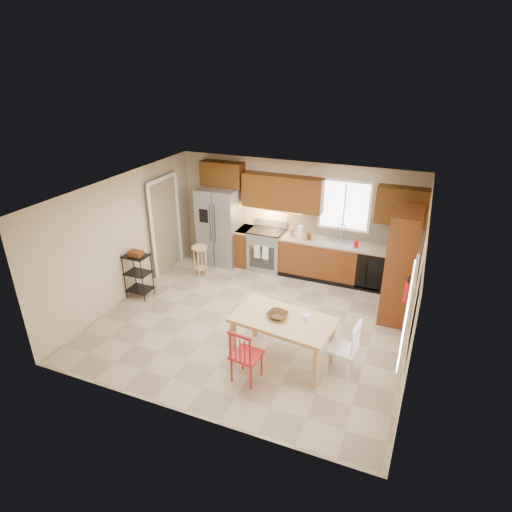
{
  "coord_description": "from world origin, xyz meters",
  "views": [
    {
      "loc": [
        2.62,
        -6.27,
        4.5
      ],
      "look_at": [
        -0.09,
        0.4,
        1.15
      ],
      "focal_mm": 30.0,
      "sensor_mm": 36.0,
      "label": 1
    }
  ],
  "objects_px": {
    "bar_stool": "(200,262)",
    "table_jar": "(306,319)",
    "pantry": "(400,266)",
    "table_bowl": "(277,318)",
    "chair_red": "(247,354)",
    "refrigerator": "(220,226)",
    "range_stove": "(267,250)",
    "fire_extinguisher": "(408,292)",
    "utility_cart": "(138,275)",
    "chair_white": "(342,347)",
    "soap_bottle": "(357,243)",
    "dining_table": "(283,339)"
  },
  "relations": [
    {
      "from": "table_jar",
      "to": "bar_stool",
      "type": "xyz_separation_m",
      "value": [
        -3.01,
        2.0,
        -0.45
      ]
    },
    {
      "from": "range_stove",
      "to": "chair_white",
      "type": "height_order",
      "value": "chair_white"
    },
    {
      "from": "soap_bottle",
      "to": "chair_white",
      "type": "bearing_deg",
      "value": -83.08
    },
    {
      "from": "soap_bottle",
      "to": "chair_red",
      "type": "bearing_deg",
      "value": -104.68
    },
    {
      "from": "fire_extinguisher",
      "to": "bar_stool",
      "type": "relative_size",
      "value": 0.5
    },
    {
      "from": "table_jar",
      "to": "pantry",
      "type": "bearing_deg",
      "value": 58.55
    },
    {
      "from": "table_bowl",
      "to": "table_jar",
      "type": "bearing_deg",
      "value": 12.53
    },
    {
      "from": "refrigerator",
      "to": "bar_stool",
      "type": "relative_size",
      "value": 2.55
    },
    {
      "from": "soap_bottle",
      "to": "utility_cart",
      "type": "height_order",
      "value": "soap_bottle"
    },
    {
      "from": "dining_table",
      "to": "table_jar",
      "type": "height_order",
      "value": "table_jar"
    },
    {
      "from": "table_jar",
      "to": "fire_extinguisher",
      "type": "bearing_deg",
      "value": 33.14
    },
    {
      "from": "range_stove",
      "to": "table_bowl",
      "type": "height_order",
      "value": "range_stove"
    },
    {
      "from": "refrigerator",
      "to": "chair_white",
      "type": "distance_m",
      "value": 4.62
    },
    {
      "from": "refrigerator",
      "to": "bar_stool",
      "type": "bearing_deg",
      "value": -95.23
    },
    {
      "from": "chair_white",
      "to": "table_jar",
      "type": "relative_size",
      "value": 6.82
    },
    {
      "from": "range_stove",
      "to": "utility_cart",
      "type": "distance_m",
      "value": 2.95
    },
    {
      "from": "refrigerator",
      "to": "pantry",
      "type": "relative_size",
      "value": 0.87
    },
    {
      "from": "table_jar",
      "to": "bar_stool",
      "type": "height_order",
      "value": "table_jar"
    },
    {
      "from": "pantry",
      "to": "utility_cart",
      "type": "distance_m",
      "value": 5.11
    },
    {
      "from": "range_stove",
      "to": "fire_extinguisher",
      "type": "distance_m",
      "value": 3.83
    },
    {
      "from": "table_bowl",
      "to": "bar_stool",
      "type": "relative_size",
      "value": 0.45
    },
    {
      "from": "table_jar",
      "to": "chair_red",
      "type": "bearing_deg",
      "value": -132.86
    },
    {
      "from": "dining_table",
      "to": "utility_cart",
      "type": "bearing_deg",
      "value": 173.0
    },
    {
      "from": "chair_white",
      "to": "utility_cart",
      "type": "xyz_separation_m",
      "value": [
        -4.33,
        0.79,
        0.02
      ]
    },
    {
      "from": "bar_stool",
      "to": "utility_cart",
      "type": "bearing_deg",
      "value": -116.29
    },
    {
      "from": "soap_bottle",
      "to": "fire_extinguisher",
      "type": "height_order",
      "value": "fire_extinguisher"
    },
    {
      "from": "chair_red",
      "to": "table_jar",
      "type": "bearing_deg",
      "value": 54.01
    },
    {
      "from": "chair_white",
      "to": "range_stove",
      "type": "bearing_deg",
      "value": 45.35
    },
    {
      "from": "soap_bottle",
      "to": "dining_table",
      "type": "bearing_deg",
      "value": -101.38
    },
    {
      "from": "dining_table",
      "to": "refrigerator",
      "type": "bearing_deg",
      "value": 137.71
    },
    {
      "from": "dining_table",
      "to": "chair_red",
      "type": "height_order",
      "value": "chair_red"
    },
    {
      "from": "table_bowl",
      "to": "chair_red",
      "type": "bearing_deg",
      "value": -111.16
    },
    {
      "from": "fire_extinguisher",
      "to": "bar_stool",
      "type": "distance_m",
      "value": 4.6
    },
    {
      "from": "soap_bottle",
      "to": "table_bowl",
      "type": "bearing_deg",
      "value": -103.2
    },
    {
      "from": "table_bowl",
      "to": "bar_stool",
      "type": "height_order",
      "value": "table_bowl"
    },
    {
      "from": "pantry",
      "to": "table_jar",
      "type": "xyz_separation_m",
      "value": [
        -1.2,
        -1.97,
        -0.24
      ]
    },
    {
      "from": "refrigerator",
      "to": "bar_stool",
      "type": "height_order",
      "value": "refrigerator"
    },
    {
      "from": "bar_stool",
      "to": "pantry",
      "type": "bearing_deg",
      "value": 2.78
    },
    {
      "from": "chair_white",
      "to": "utility_cart",
      "type": "height_order",
      "value": "utility_cart"
    },
    {
      "from": "chair_white",
      "to": "utility_cart",
      "type": "relative_size",
      "value": 0.96
    },
    {
      "from": "fire_extinguisher",
      "to": "refrigerator",
      "type": "bearing_deg",
      "value": 155.48
    },
    {
      "from": "pantry",
      "to": "chair_white",
      "type": "height_order",
      "value": "pantry"
    },
    {
      "from": "refrigerator",
      "to": "pantry",
      "type": "height_order",
      "value": "pantry"
    },
    {
      "from": "table_bowl",
      "to": "utility_cart",
      "type": "distance_m",
      "value": 3.4
    },
    {
      "from": "fire_extinguisher",
      "to": "dining_table",
      "type": "relative_size",
      "value": 0.23
    },
    {
      "from": "fire_extinguisher",
      "to": "pantry",
      "type": "bearing_deg",
      "value": 100.78
    },
    {
      "from": "chair_white",
      "to": "pantry",
      "type": "bearing_deg",
      "value": -9.63
    },
    {
      "from": "table_jar",
      "to": "utility_cart",
      "type": "height_order",
      "value": "utility_cart"
    },
    {
      "from": "bar_stool",
      "to": "table_jar",
      "type": "bearing_deg",
      "value": -30.36
    },
    {
      "from": "range_stove",
      "to": "pantry",
      "type": "relative_size",
      "value": 0.44
    }
  ]
}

